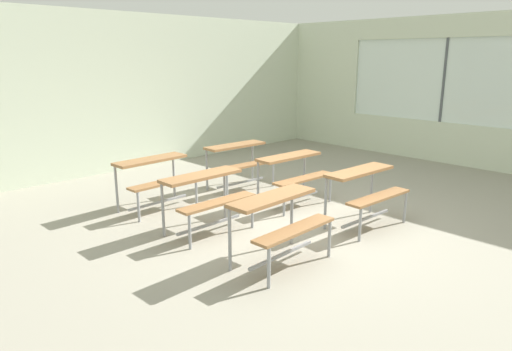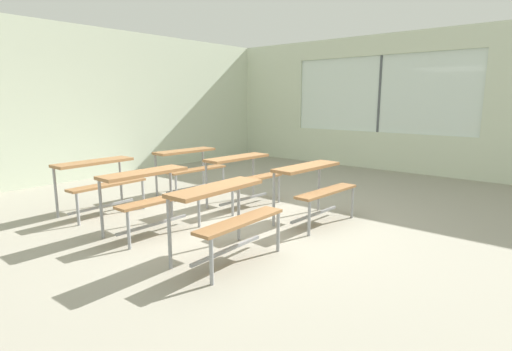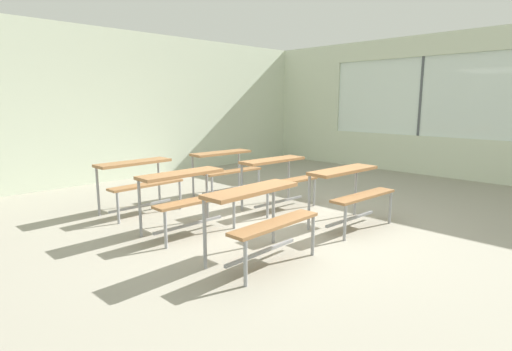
{
  "view_description": "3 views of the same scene",
  "coord_description": "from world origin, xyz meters",
  "px_view_note": "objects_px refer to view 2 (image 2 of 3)",
  "views": [
    {
      "loc": [
        -4.47,
        -3.73,
        2.19
      ],
      "look_at": [
        -0.27,
        0.63,
        0.61
      ],
      "focal_mm": 32.17,
      "sensor_mm": 36.0,
      "label": 1
    },
    {
      "loc": [
        -3.8,
        -3.3,
        1.6
      ],
      "look_at": [
        0.69,
        0.51,
        0.47
      ],
      "focal_mm": 28.0,
      "sensor_mm": 36.0,
      "label": 2
    },
    {
      "loc": [
        -3.8,
        -3.3,
        1.6
      ],
      "look_at": [
        -0.68,
        -0.13,
        0.77
      ],
      "focal_mm": 28.0,
      "sensor_mm": 36.0,
      "label": 3
    }
  ],
  "objects_px": {
    "desk_bench_r0c0": "(225,205)",
    "desk_bench_r0c1": "(313,180)",
    "desk_bench_r2c0": "(99,174)",
    "desk_bench_r1c0": "(150,187)",
    "desk_bench_r1c1": "(242,169)",
    "desk_bench_r2c1": "(189,161)"
  },
  "relations": [
    {
      "from": "desk_bench_r2c0",
      "to": "desk_bench_r0c1",
      "type": "bearing_deg",
      "value": -59.75
    },
    {
      "from": "desk_bench_r0c1",
      "to": "desk_bench_r1c0",
      "type": "distance_m",
      "value": 2.07
    },
    {
      "from": "desk_bench_r1c0",
      "to": "desk_bench_r2c0",
      "type": "height_order",
      "value": "same"
    },
    {
      "from": "desk_bench_r1c1",
      "to": "desk_bench_r2c0",
      "type": "relative_size",
      "value": 1.0
    },
    {
      "from": "desk_bench_r0c1",
      "to": "desk_bench_r2c1",
      "type": "relative_size",
      "value": 1.0
    },
    {
      "from": "desk_bench_r0c1",
      "to": "desk_bench_r2c0",
      "type": "xyz_separation_m",
      "value": [
        -1.61,
        2.51,
        0.0
      ]
    },
    {
      "from": "desk_bench_r0c1",
      "to": "desk_bench_r2c0",
      "type": "distance_m",
      "value": 2.98
    },
    {
      "from": "desk_bench_r0c1",
      "to": "desk_bench_r2c0",
      "type": "height_order",
      "value": "same"
    },
    {
      "from": "desk_bench_r1c1",
      "to": "desk_bench_r2c0",
      "type": "bearing_deg",
      "value": 144.84
    },
    {
      "from": "desk_bench_r0c0",
      "to": "desk_bench_r0c1",
      "type": "height_order",
      "value": "same"
    },
    {
      "from": "desk_bench_r1c1",
      "to": "desk_bench_r2c1",
      "type": "distance_m",
      "value": 1.22
    },
    {
      "from": "desk_bench_r1c0",
      "to": "desk_bench_r2c1",
      "type": "relative_size",
      "value": 0.97
    },
    {
      "from": "desk_bench_r1c0",
      "to": "desk_bench_r2c0",
      "type": "bearing_deg",
      "value": 88.57
    },
    {
      "from": "desk_bench_r0c0",
      "to": "desk_bench_r2c1",
      "type": "bearing_deg",
      "value": 54.37
    },
    {
      "from": "desk_bench_r0c0",
      "to": "desk_bench_r0c1",
      "type": "relative_size",
      "value": 0.99
    },
    {
      "from": "desk_bench_r2c0",
      "to": "desk_bench_r1c0",
      "type": "bearing_deg",
      "value": -93.76
    },
    {
      "from": "desk_bench_r1c1",
      "to": "desk_bench_r2c1",
      "type": "height_order",
      "value": "same"
    },
    {
      "from": "desk_bench_r1c0",
      "to": "desk_bench_r2c0",
      "type": "relative_size",
      "value": 0.98
    },
    {
      "from": "desk_bench_r1c0",
      "to": "desk_bench_r2c0",
      "type": "distance_m",
      "value": 1.25
    },
    {
      "from": "desk_bench_r0c0",
      "to": "desk_bench_r1c0",
      "type": "distance_m",
      "value": 1.27
    },
    {
      "from": "desk_bench_r0c0",
      "to": "desk_bench_r1c1",
      "type": "bearing_deg",
      "value": 35.4
    },
    {
      "from": "desk_bench_r0c1",
      "to": "desk_bench_r1c1",
      "type": "height_order",
      "value": "same"
    }
  ]
}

